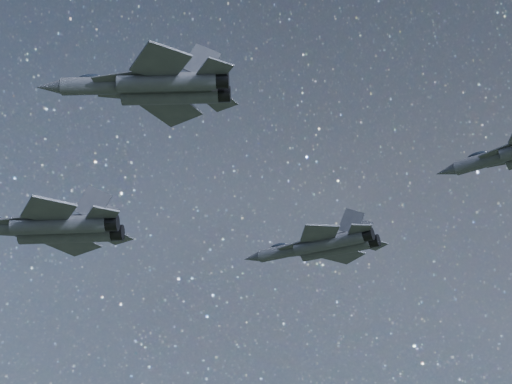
# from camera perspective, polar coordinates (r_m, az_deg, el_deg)

# --- Properties ---
(jet_lead) EXTENTS (19.53, 13.40, 4.90)m
(jet_lead) POSITION_cam_1_polar(r_m,az_deg,el_deg) (79.28, -14.94, -2.50)
(jet_lead) COLOR #363944
(jet_left) EXTENTS (17.43, 12.00, 4.37)m
(jet_left) POSITION_cam_1_polar(r_m,az_deg,el_deg) (89.93, 4.78, -3.91)
(jet_left) COLOR #363944
(jet_right) EXTENTS (15.60, 10.64, 3.92)m
(jet_right) POSITION_cam_1_polar(r_m,az_deg,el_deg) (60.20, -7.53, 7.61)
(jet_right) COLOR #363944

